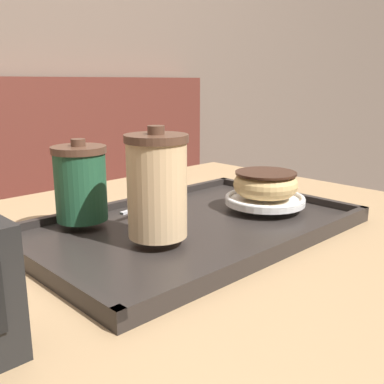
{
  "coord_description": "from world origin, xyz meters",
  "views": [
    {
      "loc": [
        -0.45,
        -0.45,
        0.99
      ],
      "look_at": [
        0.01,
        0.03,
        0.82
      ],
      "focal_mm": 42.0,
      "sensor_mm": 36.0,
      "label": 1
    }
  ],
  "objects_px": {
    "coffee_cup_rear": "(81,183)",
    "spoon": "(168,198)",
    "donut_chocolate_glazed": "(266,184)",
    "coffee_cup_front": "(158,186)"
  },
  "relations": [
    {
      "from": "coffee_cup_front",
      "to": "coffee_cup_rear",
      "type": "height_order",
      "value": "coffee_cup_front"
    },
    {
      "from": "coffee_cup_front",
      "to": "donut_chocolate_glazed",
      "type": "xyz_separation_m",
      "value": [
        0.24,
        0.0,
        -0.03
      ]
    },
    {
      "from": "coffee_cup_rear",
      "to": "spoon",
      "type": "height_order",
      "value": "coffee_cup_rear"
    },
    {
      "from": "coffee_cup_front",
      "to": "donut_chocolate_glazed",
      "type": "relative_size",
      "value": 1.36
    },
    {
      "from": "coffee_cup_front",
      "to": "coffee_cup_rear",
      "type": "bearing_deg",
      "value": 104.22
    },
    {
      "from": "spoon",
      "to": "donut_chocolate_glazed",
      "type": "bearing_deg",
      "value": -59.77
    },
    {
      "from": "spoon",
      "to": "coffee_cup_front",
      "type": "bearing_deg",
      "value": -143.1
    },
    {
      "from": "donut_chocolate_glazed",
      "to": "spoon",
      "type": "height_order",
      "value": "donut_chocolate_glazed"
    },
    {
      "from": "coffee_cup_rear",
      "to": "spoon",
      "type": "distance_m",
      "value": 0.17
    },
    {
      "from": "coffee_cup_rear",
      "to": "spoon",
      "type": "bearing_deg",
      "value": -1.65
    }
  ]
}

